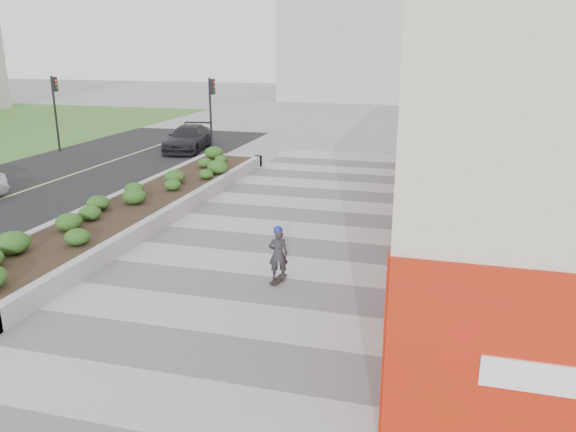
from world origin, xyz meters
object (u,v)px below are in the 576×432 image
(planter, at_px, (145,202))
(traffic_signal_near, at_px, (212,106))
(skateboarder, at_px, (278,254))
(traffic_signal_far, at_px, (55,102))
(car_dark, at_px, (188,138))

(planter, distance_m, traffic_signal_near, 10.90)
(planter, height_order, traffic_signal_near, traffic_signal_near)
(planter, xyz_separation_m, skateboarder, (6.32, -4.62, 0.34))
(traffic_signal_far, relative_size, car_dark, 0.87)
(planter, xyz_separation_m, traffic_signal_near, (-1.73, 10.50, 2.34))
(planter, bearing_deg, traffic_signal_near, 99.35)
(traffic_signal_near, xyz_separation_m, skateboarder, (8.05, -15.12, -2.00))
(traffic_signal_near, xyz_separation_m, traffic_signal_far, (-9.20, -0.50, 0.00))
(traffic_signal_far, xyz_separation_m, car_dark, (6.96, 2.18, -2.06))
(traffic_signal_near, relative_size, car_dark, 0.87)
(traffic_signal_near, relative_size, skateboarder, 2.81)
(planter, distance_m, traffic_signal_far, 15.00)
(traffic_signal_far, bearing_deg, car_dark, 17.38)
(planter, relative_size, traffic_signal_far, 4.29)
(planter, relative_size, traffic_signal_near, 4.29)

